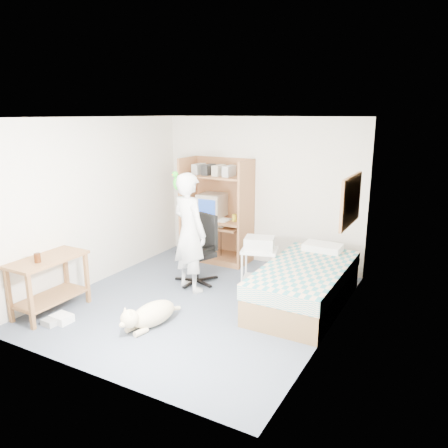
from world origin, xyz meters
name	(u,v)px	position (x,y,z in m)	size (l,w,h in m)	color
floor	(200,302)	(0.00, 0.00, 0.00)	(4.00, 4.00, 0.00)	#46515F
wall_back	(260,191)	(0.00, 2.00, 1.25)	(3.60, 0.02, 2.50)	beige
wall_right	(334,232)	(1.80, 0.00, 1.25)	(0.02, 4.00, 2.50)	beige
wall_left	(98,202)	(-1.80, 0.00, 1.25)	(0.02, 4.00, 2.50)	beige
ceiling	(197,117)	(0.00, 0.00, 2.50)	(3.60, 4.00, 0.02)	white
computer_hutch	(217,214)	(-0.70, 1.74, 0.82)	(1.20, 0.63, 1.80)	brown
bed	(305,285)	(1.30, 0.62, 0.29)	(1.02, 2.02, 0.66)	brown
side_desk	(49,277)	(-1.55, -1.20, 0.49)	(0.50, 1.00, 0.75)	brown
corkboard	(351,201)	(1.77, 0.90, 1.45)	(0.04, 0.94, 0.66)	#A27C48
office_chair	(199,259)	(-0.40, 0.64, 0.38)	(0.60, 0.61, 1.05)	black
person	(190,233)	(-0.37, 0.33, 0.87)	(0.64, 0.42, 1.75)	silver
parrot	(177,182)	(-0.57, 0.35, 1.60)	(0.13, 0.22, 0.35)	#198B14
dog	(150,314)	(-0.16, -0.90, 0.16)	(0.43, 0.95, 0.36)	beige
printer_cart	(259,262)	(0.52, 0.84, 0.41)	(0.61, 0.54, 0.62)	silver
printer	(260,243)	(0.52, 0.84, 0.71)	(0.42, 0.32, 0.18)	beige
crt_monitor	(212,205)	(-0.82, 1.75, 0.97)	(0.46, 0.48, 0.41)	beige
keyboard	(213,225)	(-0.70, 1.58, 0.67)	(0.45, 0.16, 0.03)	beige
pencil_cup	(234,218)	(-0.32, 1.65, 0.82)	(0.08, 0.08, 0.12)	yellow
drink_glass	(37,258)	(-1.50, -1.38, 0.81)	(0.08, 0.08, 0.12)	#3D1B09
floor_box_a	(62,318)	(-1.20, -1.35, 0.05)	(0.25, 0.20, 0.10)	white
floor_box_b	(52,321)	(-1.26, -1.44, 0.04)	(0.18, 0.22, 0.08)	#A5A6A1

